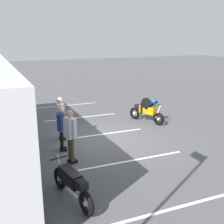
{
  "coord_description": "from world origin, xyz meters",
  "views": [
    {
      "loc": [
        -9.94,
        3.95,
        4.05
      ],
      "look_at": [
        -0.03,
        -0.43,
        1.1
      ],
      "focal_mm": 44.75,
      "sensor_mm": 36.0,
      "label": 1
    }
  ],
  "objects_px": {
    "spectator_centre": "(60,115)",
    "spectator_left": "(61,125)",
    "stunt_motorcycle": "(147,110)",
    "spectator_far_left": "(70,132)",
    "parked_motorcycle_silver": "(72,183)"
  },
  "relations": [
    {
      "from": "spectator_left",
      "to": "parked_motorcycle_silver",
      "type": "relative_size",
      "value": 0.81
    },
    {
      "from": "spectator_far_left",
      "to": "parked_motorcycle_silver",
      "type": "relative_size",
      "value": 0.89
    },
    {
      "from": "spectator_centre",
      "to": "stunt_motorcycle",
      "type": "xyz_separation_m",
      "value": [
        0.7,
        -4.38,
        -0.44
      ]
    },
    {
      "from": "spectator_far_left",
      "to": "spectator_left",
      "type": "xyz_separation_m",
      "value": [
        1.13,
        0.03,
        -0.11
      ]
    },
    {
      "from": "spectator_left",
      "to": "stunt_motorcycle",
      "type": "relative_size",
      "value": 0.85
    },
    {
      "from": "spectator_far_left",
      "to": "parked_motorcycle_silver",
      "type": "xyz_separation_m",
      "value": [
        -2.15,
        0.58,
        -0.6
      ]
    },
    {
      "from": "spectator_centre",
      "to": "spectator_left",
      "type": "bearing_deg",
      "value": 167.22
    },
    {
      "from": "spectator_left",
      "to": "parked_motorcycle_silver",
      "type": "xyz_separation_m",
      "value": [
        -3.28,
        0.56,
        -0.49
      ]
    },
    {
      "from": "spectator_far_left",
      "to": "stunt_motorcycle",
      "type": "bearing_deg",
      "value": -57.52
    },
    {
      "from": "spectator_left",
      "to": "stunt_motorcycle",
      "type": "xyz_separation_m",
      "value": [
        1.8,
        -4.63,
        -0.36
      ]
    },
    {
      "from": "spectator_left",
      "to": "spectator_centre",
      "type": "relative_size",
      "value": 0.94
    },
    {
      "from": "parked_motorcycle_silver",
      "to": "stunt_motorcycle",
      "type": "bearing_deg",
      "value": -45.62
    },
    {
      "from": "stunt_motorcycle",
      "to": "spectator_centre",
      "type": "bearing_deg",
      "value": 99.07
    },
    {
      "from": "spectator_centre",
      "to": "parked_motorcycle_silver",
      "type": "xyz_separation_m",
      "value": [
        -4.38,
        0.81,
        -0.57
      ]
    },
    {
      "from": "spectator_left",
      "to": "stunt_motorcycle",
      "type": "distance_m",
      "value": 4.98
    }
  ]
}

